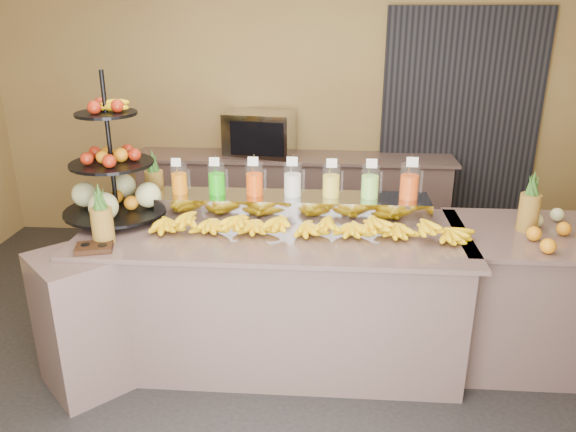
# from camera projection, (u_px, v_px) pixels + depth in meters

# --- Properties ---
(ground) EXTENTS (6.00, 6.00, 0.00)m
(ground) POSITION_uv_depth(u_px,v_px,m) (271.00, 380.00, 3.67)
(ground) COLOR black
(ground) RESTS_ON ground
(room_envelope) EXTENTS (6.04, 5.02, 2.82)m
(room_envelope) POSITION_uv_depth(u_px,v_px,m) (308.00, 73.00, 3.73)
(room_envelope) COLOR olive
(room_envelope) RESTS_ON ground
(buffet_counter) EXTENTS (2.75, 1.25, 0.93)m
(buffet_counter) POSITION_uv_depth(u_px,v_px,m) (257.00, 297.00, 3.76)
(buffet_counter) COLOR gray
(buffet_counter) RESTS_ON ground
(right_counter) EXTENTS (1.08, 0.88, 0.93)m
(right_counter) POSITION_uv_depth(u_px,v_px,m) (528.00, 296.00, 3.77)
(right_counter) COLOR gray
(right_counter) RESTS_ON ground
(back_ledge) EXTENTS (3.10, 0.55, 0.93)m
(back_ledge) POSITION_uv_depth(u_px,v_px,m) (293.00, 201.00, 5.61)
(back_ledge) COLOR gray
(back_ledge) RESTS_ON ground
(pitcher_tray) EXTENTS (1.85, 0.30, 0.15)m
(pitcher_tray) POSITION_uv_depth(u_px,v_px,m) (293.00, 206.00, 3.85)
(pitcher_tray) COLOR gray
(pitcher_tray) RESTS_ON buffet_counter
(juice_pitcher_orange_a) EXTENTS (0.11, 0.12, 0.27)m
(juice_pitcher_orange_a) POSITION_uv_depth(u_px,v_px,m) (179.00, 180.00, 3.85)
(juice_pitcher_orange_a) COLOR silver
(juice_pitcher_orange_a) RESTS_ON pitcher_tray
(juice_pitcher_green) EXTENTS (0.12, 0.12, 0.28)m
(juice_pitcher_green) POSITION_uv_depth(u_px,v_px,m) (217.00, 181.00, 3.83)
(juice_pitcher_green) COLOR silver
(juice_pitcher_green) RESTS_ON pitcher_tray
(juice_pitcher_orange_b) EXTENTS (0.12, 0.12, 0.29)m
(juice_pitcher_orange_b) POSITION_uv_depth(u_px,v_px,m) (254.00, 181.00, 3.81)
(juice_pitcher_orange_b) COLOR silver
(juice_pitcher_orange_b) RESTS_ON pitcher_tray
(juice_pitcher_milk) EXTENTS (0.12, 0.13, 0.30)m
(juice_pitcher_milk) POSITION_uv_depth(u_px,v_px,m) (293.00, 182.00, 3.79)
(juice_pitcher_milk) COLOR silver
(juice_pitcher_milk) RESTS_ON pitcher_tray
(juice_pitcher_lemon) EXTENTS (0.12, 0.12, 0.29)m
(juice_pitcher_lemon) POSITION_uv_depth(u_px,v_px,m) (331.00, 183.00, 3.77)
(juice_pitcher_lemon) COLOR silver
(juice_pitcher_lemon) RESTS_ON pitcher_tray
(juice_pitcher_lime) EXTENTS (0.12, 0.13, 0.29)m
(juice_pitcher_lime) POSITION_uv_depth(u_px,v_px,m) (370.00, 183.00, 3.76)
(juice_pitcher_lime) COLOR silver
(juice_pitcher_lime) RESTS_ON pitcher_tray
(juice_pitcher_orange_c) EXTENTS (0.13, 0.13, 0.31)m
(juice_pitcher_orange_c) POSITION_uv_depth(u_px,v_px,m) (409.00, 183.00, 3.74)
(juice_pitcher_orange_c) COLOR silver
(juice_pitcher_orange_c) RESTS_ON pitcher_tray
(banana_heap) EXTENTS (2.09, 0.19, 0.17)m
(banana_heap) POSITION_uv_depth(u_px,v_px,m) (306.00, 222.00, 3.56)
(banana_heap) COLOR yellow
(banana_heap) RESTS_ON buffet_counter
(fruit_stand) EXTENTS (0.75, 0.75, 0.99)m
(fruit_stand) POSITION_uv_depth(u_px,v_px,m) (121.00, 183.00, 3.77)
(fruit_stand) COLOR black
(fruit_stand) RESTS_ON buffet_counter
(condiment_caddy) EXTENTS (0.25, 0.21, 0.03)m
(condiment_caddy) POSITION_uv_depth(u_px,v_px,m) (94.00, 248.00, 3.34)
(condiment_caddy) COLOR black
(condiment_caddy) RESTS_ON buffet_counter
(pineapple_left_a) EXTENTS (0.13, 0.13, 0.38)m
(pineapple_left_a) POSITION_uv_depth(u_px,v_px,m) (102.00, 221.00, 3.40)
(pineapple_left_a) COLOR brown
(pineapple_left_a) RESTS_ON buffet_counter
(pineapple_left_b) EXTENTS (0.13, 0.13, 0.41)m
(pineapple_left_b) POSITION_uv_depth(u_px,v_px,m) (155.00, 184.00, 4.08)
(pineapple_left_b) COLOR brown
(pineapple_left_b) RESTS_ON buffet_counter
(right_fruit_pile) EXTENTS (0.46, 0.44, 0.24)m
(right_fruit_pile) POSITION_uv_depth(u_px,v_px,m) (560.00, 228.00, 3.46)
(right_fruit_pile) COLOR brown
(right_fruit_pile) RESTS_ON right_counter
(oven_warmer) EXTENTS (0.69, 0.53, 0.42)m
(oven_warmer) POSITION_uv_depth(u_px,v_px,m) (260.00, 134.00, 5.39)
(oven_warmer) COLOR gray
(oven_warmer) RESTS_ON back_ledge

